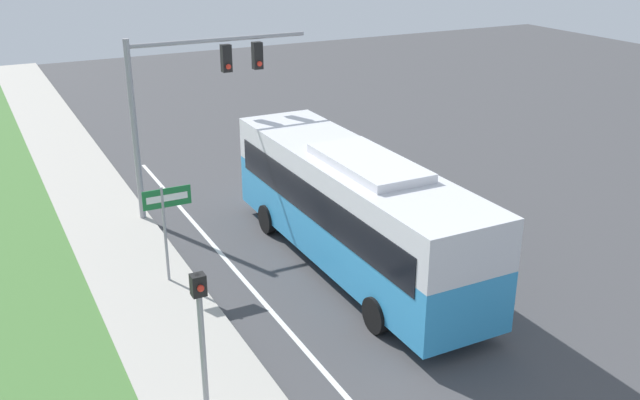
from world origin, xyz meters
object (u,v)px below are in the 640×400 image
at_px(bus, 353,204).
at_px(signal_gantry, 189,88).
at_px(street_sign, 166,215).
at_px(pedestrian_signal, 201,322).

distance_m(bus, signal_gantry, 7.14).
distance_m(signal_gantry, street_sign, 5.76).
bearing_deg(bus, pedestrian_signal, -143.17).
relative_size(pedestrian_signal, street_sign, 1.12).
bearing_deg(street_sign, pedestrian_signal, -99.34).
distance_m(signal_gantry, pedestrian_signal, 11.32).
height_order(signal_gantry, pedestrian_signal, signal_gantry).
relative_size(bus, signal_gantry, 1.76).
bearing_deg(signal_gantry, bus, -66.51).
height_order(bus, street_sign, bus).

